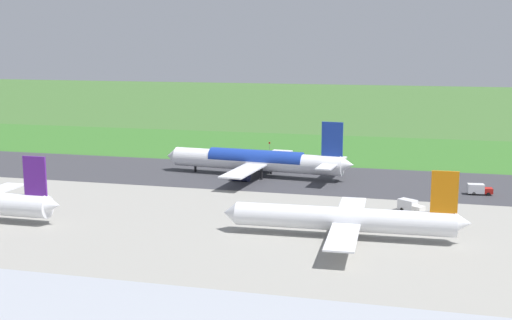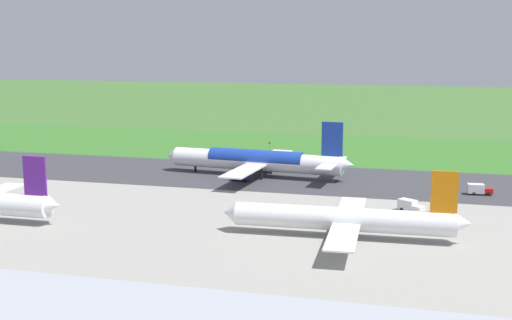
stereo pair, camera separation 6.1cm
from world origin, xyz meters
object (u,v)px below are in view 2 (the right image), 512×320
airliner_main (257,161)px  no_stopping_sign (270,145)px  service_truck_fuel (479,189)px  service_truck_baggage (410,206)px  traffic_cone_orange (258,150)px  airliner_parked_mid (344,219)px

airliner_main → no_stopping_sign: 44.41m
service_truck_fuel → service_truck_baggage: bearing=53.2°
airliner_main → service_truck_baggage: 50.80m
service_truck_baggage → no_stopping_sign: (48.45, -72.88, 0.25)m
traffic_cone_orange → airliner_parked_mid: bearing=113.5°
no_stopping_sign → traffic_cone_orange: size_ratio=5.07×
service_truck_fuel → traffic_cone_orange: 83.78m
no_stopping_sign → airliner_main: bearing=99.0°
airliner_parked_mid → service_truck_fuel: size_ratio=7.70×
no_stopping_sign → traffic_cone_orange: 4.54m
airliner_parked_mid → no_stopping_sign: (36.90, -95.35, -2.04)m
airliner_main → service_truck_baggage: (-41.54, 29.09, -2.95)m
airliner_main → airliner_parked_mid: (-29.99, 51.56, -0.66)m
airliner_main → service_truck_baggage: size_ratio=8.96×
service_truck_baggage → service_truck_fuel: 25.94m
airliner_main → service_truck_fuel: bearing=171.7°
airliner_main → traffic_cone_orange: size_ratio=98.46×
airliner_parked_mid → no_stopping_sign: airliner_parked_mid is taller
service_truck_fuel → traffic_cone_orange: size_ratio=10.93×
airliner_main → no_stopping_sign: airliner_main is taller
airliner_parked_mid → traffic_cone_orange: airliner_parked_mid is taller
airliner_parked_mid → service_truck_baggage: (-11.55, -22.47, -2.29)m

